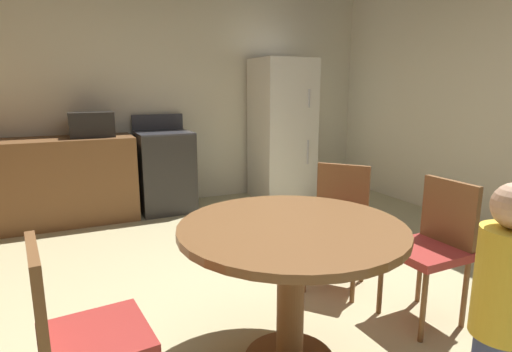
{
  "coord_description": "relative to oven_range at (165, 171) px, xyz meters",
  "views": [
    {
      "loc": [
        -1.16,
        -1.95,
        1.42
      ],
      "look_at": [
        0.15,
        0.84,
        0.76
      ],
      "focal_mm": 29.19,
      "sensor_mm": 36.0,
      "label": 1
    }
  ],
  "objects": [
    {
      "name": "kitchen_counter",
      "position": [
        -1.4,
        -0.0,
        -0.02
      ],
      "size": [
        2.09,
        0.6,
        0.9
      ],
      "primitive_type": "cube",
      "color": "brown",
      "rests_on": "ground"
    },
    {
      "name": "ground_plane",
      "position": [
        0.12,
        -2.77,
        -0.47
      ],
      "size": [
        14.0,
        14.0,
        0.0
      ],
      "primitive_type": "plane",
      "color": "tan"
    },
    {
      "name": "chair_northeast",
      "position": [
        0.7,
        -2.39,
        0.03
      ],
      "size": [
        0.56,
        0.56,
        0.87
      ],
      "rotation": [
        0.0,
        0.0,
        3.85
      ],
      "color": "brown",
      "rests_on": "ground"
    },
    {
      "name": "wall_back",
      "position": [
        0.12,
        0.4,
        0.88
      ],
      "size": [
        5.73,
        0.12,
        2.7
      ],
      "primitive_type": "cube",
      "color": "beige",
      "rests_on": "ground"
    },
    {
      "name": "person_child",
      "position": [
        0.39,
        -3.83,
        0.11
      ],
      "size": [
        0.3,
        0.3,
        1.09
      ],
      "rotation": [
        0.0,
        0.0,
        8.38
      ],
      "color": "#3D4C84",
      "rests_on": "ground"
    },
    {
      "name": "dining_table",
      "position": [
        -0.06,
        -3.04,
        0.13
      ],
      "size": [
        1.12,
        1.12,
        0.76
      ],
      "color": "brown",
      "rests_on": "ground"
    },
    {
      "name": "oven_range",
      "position": [
        0.0,
        0.0,
        0.0
      ],
      "size": [
        0.6,
        0.6,
        1.1
      ],
      "color": "#2D2B28",
      "rests_on": "ground"
    },
    {
      "name": "chair_east",
      "position": [
        0.94,
        -3.02,
        0.03
      ],
      "size": [
        0.41,
        0.41,
        0.87
      ],
      "rotation": [
        0.0,
        0.0,
        3.16
      ],
      "color": "brown",
      "rests_on": "ground"
    },
    {
      "name": "chair_west",
      "position": [
        -1.06,
        -3.14,
        0.03
      ],
      "size": [
        0.44,
        0.44,
        0.87
      ],
      "rotation": [
        0.0,
        0.0,
        6.38
      ],
      "color": "brown",
      "rests_on": "ground"
    },
    {
      "name": "microwave",
      "position": [
        -0.75,
        -0.0,
        0.56
      ],
      "size": [
        0.44,
        0.32,
        0.26
      ],
      "primitive_type": "cube",
      "color": "black",
      "rests_on": "kitchen_counter"
    },
    {
      "name": "refrigerator",
      "position": [
        1.5,
        -0.05,
        0.41
      ],
      "size": [
        0.68,
        0.68,
        1.76
      ],
      "color": "silver",
      "rests_on": "ground"
    }
  ]
}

